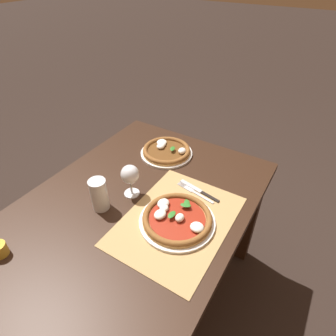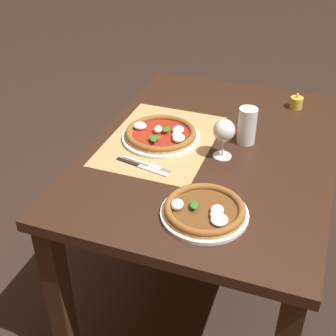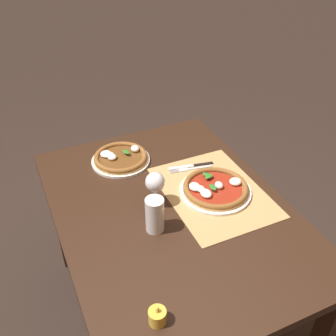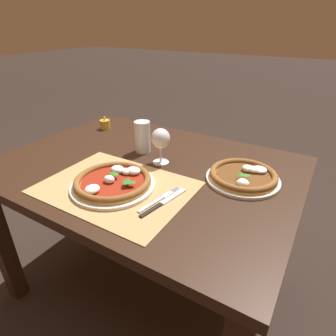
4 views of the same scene
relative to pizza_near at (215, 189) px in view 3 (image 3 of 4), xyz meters
name	(u,v)px [view 3 (image 3 of 4)]	position (x,y,z in m)	size (l,w,h in m)	color
ground_plane	(171,314)	(-0.01, 0.21, -0.76)	(24.00, 24.00, 0.00)	black
dining_table	(172,226)	(-0.01, 0.21, -0.13)	(1.25, 0.91, 0.74)	black
paper_placemat	(213,192)	(0.01, 0.00, -0.02)	(0.54, 0.40, 0.00)	#A88451
pizza_near	(215,189)	(0.00, 0.00, 0.00)	(0.31, 0.31, 0.05)	silver
pizza_far	(120,158)	(0.39, 0.29, 0.00)	(0.28, 0.28, 0.05)	silver
wine_glass	(155,183)	(0.04, 0.26, 0.08)	(0.08, 0.08, 0.16)	silver
pint_glass	(155,215)	(-0.09, 0.32, 0.05)	(0.07, 0.07, 0.15)	silver
fork	(191,169)	(0.19, 0.02, -0.02)	(0.05, 0.20, 0.00)	#B7B7BC
knife	(191,166)	(0.21, 0.01, -0.02)	(0.06, 0.21, 0.01)	black
votive_candle	(157,317)	(-0.46, 0.47, 0.00)	(0.06, 0.06, 0.07)	gold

